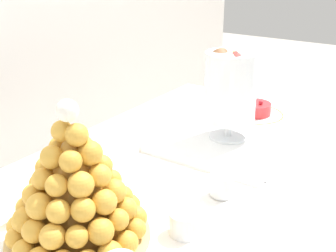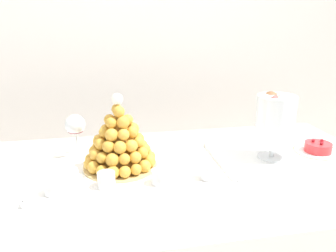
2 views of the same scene
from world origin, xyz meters
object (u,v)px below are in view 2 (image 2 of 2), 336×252
at_px(dessert_cup_mid_right, 208,172).
at_px(wine_glass, 75,126).
at_px(croquembouche, 119,140).
at_px(dessert_cup_mid_left, 106,180).
at_px(fruit_tart_plate, 318,149).
at_px(dessert_cup_left, 54,187).
at_px(serving_tray, 132,171).
at_px(macaron_goblet, 275,121).
at_px(dessert_cup_centre, 160,178).

xyz_separation_m(dessert_cup_mid_right, wine_glass, (-0.45, 0.29, 0.10)).
distance_m(croquembouche, dessert_cup_mid_right, 0.34).
relative_size(dessert_cup_mid_left, fruit_tart_plate, 0.29).
height_order(dessert_cup_left, wine_glass, wine_glass).
xyz_separation_m(croquembouche, dessert_cup_mid_left, (-0.05, -0.14, -0.08)).
bearing_deg(serving_tray, wine_glass, 137.84).
bearing_deg(fruit_tart_plate, macaron_goblet, -177.22).
xyz_separation_m(croquembouche, dessert_cup_left, (-0.21, -0.16, -0.08)).
xyz_separation_m(dessert_cup_centre, dessert_cup_mid_right, (0.17, 0.01, 0.00)).
bearing_deg(fruit_tart_plate, dessert_cup_mid_right, -163.94).
height_order(dessert_cup_left, fruit_tart_plate, fruit_tart_plate).
xyz_separation_m(serving_tray, wine_glass, (-0.20, 0.18, 0.13)).
height_order(croquembouche, dessert_cup_centre, croquembouche).
relative_size(dessert_cup_centre, fruit_tart_plate, 0.31).
relative_size(croquembouche, dessert_cup_mid_left, 4.79).
bearing_deg(dessert_cup_mid_left, fruit_tart_plate, 9.52).
xyz_separation_m(dessert_cup_centre, macaron_goblet, (0.47, 0.15, 0.12)).
relative_size(dessert_cup_left, dessert_cup_mid_right, 1.13).
bearing_deg(dessert_cup_left, dessert_cup_mid_right, 0.63).
bearing_deg(serving_tray, croquembouche, 132.14).
bearing_deg(macaron_goblet, croquembouche, 178.97).
bearing_deg(dessert_cup_left, wine_glass, 80.23).
xyz_separation_m(dessert_cup_mid_right, fruit_tart_plate, (0.52, 0.15, -0.02)).
bearing_deg(dessert_cup_left, dessert_cup_centre, -0.20).
height_order(dessert_cup_mid_left, dessert_cup_mid_right, dessert_cup_mid_right).
distance_m(dessert_cup_left, wine_glass, 0.32).
height_order(dessert_cup_mid_left, fruit_tart_plate, dessert_cup_mid_left).
xyz_separation_m(croquembouche, fruit_tart_plate, (0.81, -0.00, -0.10)).
bearing_deg(dessert_cup_centre, dessert_cup_left, 179.80).
distance_m(croquembouche, wine_glass, 0.22).
bearing_deg(dessert_cup_mid_right, serving_tray, 156.59).
bearing_deg(dessert_cup_mid_left, wine_glass, 111.24).
distance_m(serving_tray, dessert_cup_mid_right, 0.28).
height_order(dessert_cup_mid_left, wine_glass, wine_glass).
relative_size(serving_tray, fruit_tart_plate, 3.40).
relative_size(dessert_cup_centre, dessert_cup_mid_right, 1.16).
bearing_deg(dessert_cup_left, croquembouche, 36.06).
bearing_deg(macaron_goblet, dessert_cup_left, -169.86).
distance_m(dessert_cup_mid_right, fruit_tart_plate, 0.54).
bearing_deg(dessert_cup_mid_left, macaron_goblet, 11.68).
distance_m(dessert_cup_centre, wine_glass, 0.42).
distance_m(serving_tray, wine_glass, 0.30).
relative_size(croquembouche, dessert_cup_mid_right, 5.29).
distance_m(serving_tray, dessert_cup_mid_left, 0.14).
height_order(dessert_cup_left, dessert_cup_centre, dessert_cup_centre).
xyz_separation_m(dessert_cup_left, dessert_cup_centre, (0.34, -0.00, 0.00)).
distance_m(dessert_cup_left, dessert_cup_mid_left, 0.16).
height_order(macaron_goblet, fruit_tart_plate, macaron_goblet).
relative_size(dessert_cup_mid_left, macaron_goblet, 0.21).
height_order(macaron_goblet, wine_glass, macaron_goblet).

